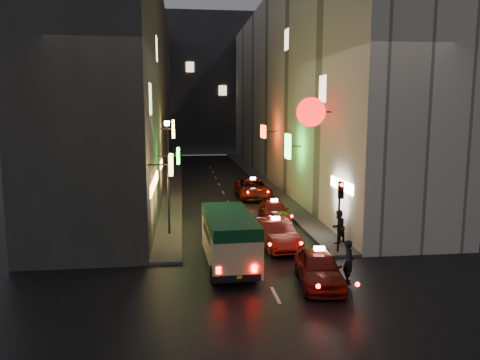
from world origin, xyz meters
name	(u,v)px	position (x,y,z in m)	size (l,w,h in m)	color
ground	(302,348)	(0.00, 0.00, 0.00)	(120.00, 120.00, 0.00)	black
building_left	(133,89)	(-8.00, 34.00, 9.00)	(7.42, 52.00, 18.00)	#3A3835
building_right	(296,90)	(8.00, 34.00, 9.00)	(8.00, 52.00, 18.00)	beige
building_far	(202,85)	(0.00, 66.00, 11.00)	(30.00, 10.00, 22.00)	#323136
sidewalk_left	(174,180)	(-4.25, 34.00, 0.07)	(1.50, 52.00, 0.15)	#413F3C
sidewalk_right	(258,178)	(4.25, 34.00, 0.07)	(1.50, 52.00, 0.15)	#413F3C
minibus	(229,234)	(-1.42, 7.41, 1.53)	(2.18, 5.70, 2.42)	beige
taxi_near	(319,265)	(1.95, 4.91, 0.81)	(2.64, 5.29, 1.79)	maroon
taxi_second	(275,231)	(1.23, 10.19, 0.83)	(2.82, 5.47, 1.83)	maroon
taxi_third	(274,210)	(2.29, 15.86, 0.73)	(2.08, 4.66, 1.63)	maroon
taxi_far	(253,187)	(2.16, 23.89, 0.87)	(2.35, 5.50, 1.90)	maroon
pedestrian_crossing	(349,259)	(3.19, 4.92, 1.01)	(0.66, 0.43, 2.01)	black
pedestrian_sidewalk	(338,224)	(4.48, 9.99, 1.14)	(0.74, 0.46, 1.97)	black
traffic_light	(340,201)	(4.00, 8.47, 2.69)	(0.26, 0.43, 3.50)	black
lamp_post	(168,170)	(-4.20, 13.00, 3.72)	(0.28, 0.28, 6.22)	black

